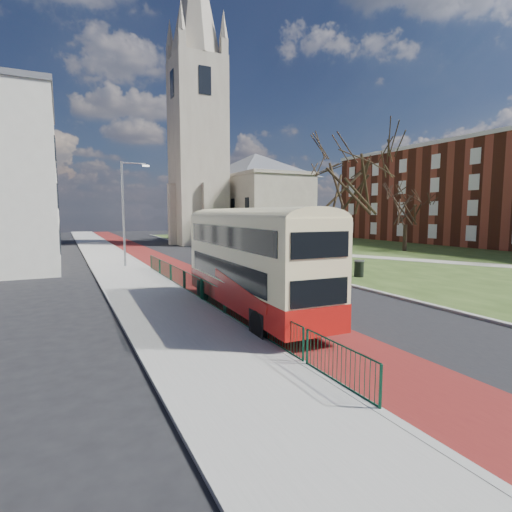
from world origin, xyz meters
TOP-DOWN VIEW (x-y plane):
  - ground at (0.00, 0.00)m, footprint 160.00×160.00m
  - road_carriageway at (1.50, 20.00)m, footprint 9.00×120.00m
  - bus_lane at (-1.20, 20.00)m, footprint 3.40×120.00m
  - pavement_west at (-5.00, 20.00)m, footprint 4.00×120.00m
  - kerb_west at (-3.00, 20.00)m, footprint 0.25×120.00m
  - kerb_east at (6.10, 22.00)m, footprint 0.25×80.00m
  - grass_green at (26.00, 22.00)m, footprint 40.00×80.00m
  - footpath at (20.00, 10.00)m, footprint 18.84×32.82m
  - pedestrian_railing at (-2.95, 4.00)m, footprint 0.07×24.00m
  - gothic_church at (12.56, 38.00)m, footprint 16.38×18.00m
  - brick_terrace at (40.00, 20.00)m, footprint 10.30×44.30m
  - street_block_far at (-14.00, 38.00)m, footprint 10.30×16.30m
  - streetlamp at (-4.35, 18.00)m, footprint 2.13×0.18m
  - bus at (-1.82, 0.76)m, footprint 2.67×10.28m
  - winter_tree_near at (11.34, 10.78)m, footprint 7.49×7.49m
  - winter_tree_far at (25.14, 18.09)m, footprint 6.21×6.21m
  - litter_bin at (8.69, 6.32)m, footprint 0.82×0.82m

SIDE VIEW (x-z plane):
  - ground at x=0.00m, z-range 0.00..0.00m
  - road_carriageway at x=1.50m, z-range 0.00..0.01m
  - bus_lane at x=-1.20m, z-range 0.00..0.01m
  - grass_green at x=26.00m, z-range 0.00..0.04m
  - footpath at x=20.00m, z-range 0.04..0.07m
  - pavement_west at x=-5.00m, z-range 0.00..0.12m
  - kerb_west at x=-3.00m, z-range 0.00..0.13m
  - kerb_east at x=6.10m, z-range 0.00..0.13m
  - pedestrian_railing at x=-2.95m, z-range -0.01..1.11m
  - litter_bin at x=8.69m, z-range 0.04..1.13m
  - bus at x=-1.82m, z-range 0.30..4.57m
  - streetlamp at x=-4.35m, z-range 0.59..8.59m
  - winter_tree_far at x=25.14m, z-range 1.47..8.94m
  - street_block_far at x=-14.00m, z-range 0.01..11.51m
  - brick_terrace at x=40.00m, z-range 0.01..13.51m
  - winter_tree_near at x=11.34m, z-range 2.09..12.70m
  - gothic_church at x=12.56m, z-range -6.87..33.13m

